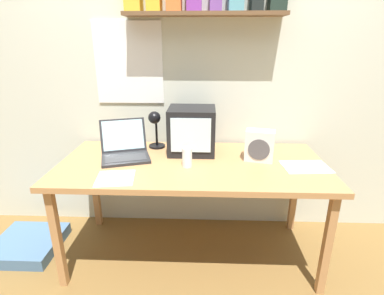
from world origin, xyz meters
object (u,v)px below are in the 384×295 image
Objects in this scene: desk_lamp at (155,125)px; juice_glass at (187,158)px; crt_monitor at (192,130)px; corner_desk at (192,170)px; space_heater at (260,146)px; laptop at (125,148)px; floor_cushion at (28,244)px; loose_paper_near_laptop at (115,178)px; open_notebook at (306,167)px.

desk_lamp reaches higher than juice_glass.
crt_monitor reaches higher than desk_lamp.
desk_lamp is at bearing 138.05° from corner_desk.
desk_lamp is 0.42m from juice_glass.
space_heater is at bearing 6.53° from corner_desk.
laptop reaches higher than floor_cushion.
space_heater is at bearing -19.98° from laptop.
crt_monitor is (-0.01, 0.19, 0.21)m from corner_desk.
juice_glass is 0.53× the size of loose_paper_near_laptop.
space_heater is (0.46, 0.12, 0.05)m from juice_glass.
open_notebook reaches higher than corner_desk.
corner_desk is 0.28m from crt_monitor.
corner_desk is 0.13m from juice_glass.
loose_paper_near_laptop is at bearing -154.51° from juice_glass.
desk_lamp is at bearing 15.32° from floor_cushion.
open_notebook is at bearing -1.28° from floor_cushion.
open_notebook is 2.04m from floor_cushion.
floor_cushion is (-0.94, -0.26, -0.85)m from desk_lamp.
crt_monitor reaches higher than corner_desk.
crt_monitor is at bearing 176.24° from space_heater.
laptop is at bearing 168.93° from corner_desk.
desk_lamp reaches higher than open_notebook.
open_notebook is (1.14, 0.21, 0.00)m from loose_paper_near_laptop.
open_notebook is at bearing -24.52° from laptop.
loose_paper_near_laptop is 1.06m from floor_cushion.
juice_glass is 1.39m from floor_cushion.
desk_lamp reaches higher than space_heater.
crt_monitor is at bearing -9.65° from desk_lamp.
crt_monitor is 0.47m from laptop.
floor_cushion is at bearing 177.14° from juice_glass.
corner_desk is at bearing 0.62° from floor_cushion.
juice_glass reaches higher than open_notebook.
crt_monitor is 2.58× the size of juice_glass.
loose_paper_near_laptop is at bearing -132.35° from crt_monitor.
corner_desk is 0.72m from open_notebook.
desk_lamp is at bearing 21.65° from laptop.
crt_monitor is at bearing -5.05° from laptop.
loose_paper_near_laptop is (-0.16, -0.51, -0.18)m from desk_lamp.
desk_lamp is 1.04m from open_notebook.
juice_glass is 0.42× the size of open_notebook.
crt_monitor is 1.14× the size of desk_lamp.
juice_glass is (0.43, -0.16, -0.00)m from laptop.
space_heater is 1.82m from floor_cushion.
desk_lamp is at bearing 72.74° from loose_paper_near_laptop.
crt_monitor is at bearing 9.57° from floor_cushion.
space_heater is (0.71, -0.19, -0.08)m from desk_lamp.
juice_glass is (-0.03, -0.07, 0.11)m from corner_desk.
laptop reaches higher than space_heater.
crt_monitor reaches higher than floor_cushion.
juice_glass is at bearing 25.49° from loose_paper_near_laptop.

